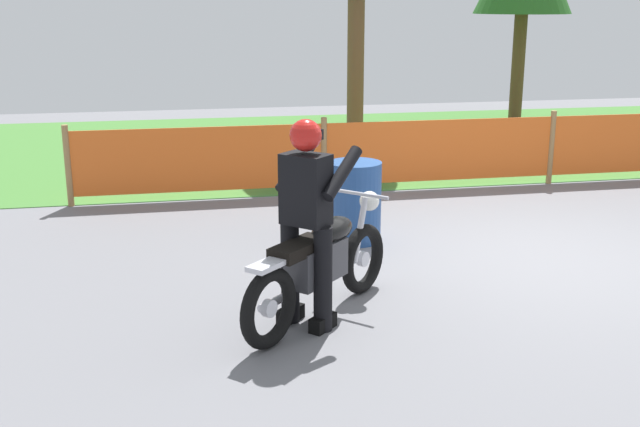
# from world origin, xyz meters

# --- Properties ---
(ground) EXTENTS (24.00, 24.00, 0.02)m
(ground) POSITION_xyz_m (0.00, 0.00, -0.01)
(ground) COLOR slate
(grass_verge) EXTENTS (24.00, 7.32, 0.01)m
(grass_verge) POSITION_xyz_m (0.00, 6.76, 0.01)
(grass_verge) COLOR #427A33
(grass_verge) RESTS_ON ground
(barrier_fence) EXTENTS (10.03, 0.08, 1.05)m
(barrier_fence) POSITION_xyz_m (0.00, 3.11, 0.54)
(barrier_fence) COLOR #997547
(barrier_fence) RESTS_ON ground
(motorcycle_lead) EXTENTS (1.50, 1.51, 0.96)m
(motorcycle_lead) POSITION_xyz_m (-2.52, -1.05, 0.46)
(motorcycle_lead) COLOR black
(motorcycle_lead) RESTS_ON ground
(rider_lead) EXTENTS (0.73, 0.73, 1.69)m
(rider_lead) POSITION_xyz_m (-2.66, -1.19, 0.92)
(rider_lead) COLOR black
(rider_lead) RESTS_ON ground
(spare_drum) EXTENTS (0.58, 0.58, 0.88)m
(spare_drum) POSITION_xyz_m (-1.75, 0.97, 0.44)
(spare_drum) COLOR navy
(spare_drum) RESTS_ON ground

